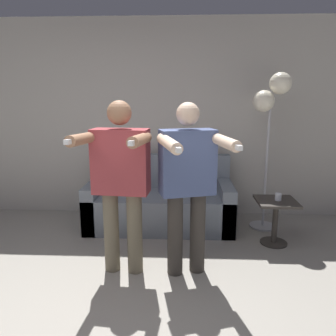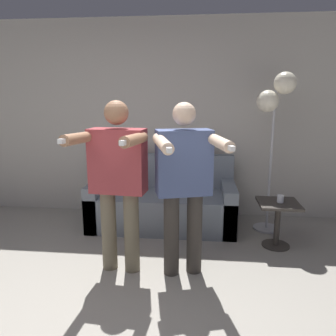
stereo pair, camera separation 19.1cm
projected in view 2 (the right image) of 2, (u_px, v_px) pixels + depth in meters
name	position (u px, v px, depth m)	size (l,w,h in m)	color
wall_back	(142.00, 120.00, 4.43)	(10.00, 0.05, 2.60)	#B7B2A8
couch	(163.00, 204.00, 4.14)	(1.78, 0.80, 0.86)	slate
person_left	(118.00, 175.00, 2.90)	(0.60, 0.71, 1.57)	#6B604C
person_right	(184.00, 179.00, 2.85)	(0.66, 0.78, 1.56)	#38332D
cat	(195.00, 148.00, 4.24)	(0.52, 0.12, 0.19)	#3D3833
floor_lamp	(275.00, 104.00, 3.73)	(0.43, 0.32, 1.88)	#B2B2B7
side_table	(278.00, 215.00, 3.52)	(0.42, 0.42, 0.50)	#38332D
cup	(280.00, 199.00, 3.48)	(0.07, 0.07, 0.08)	silver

